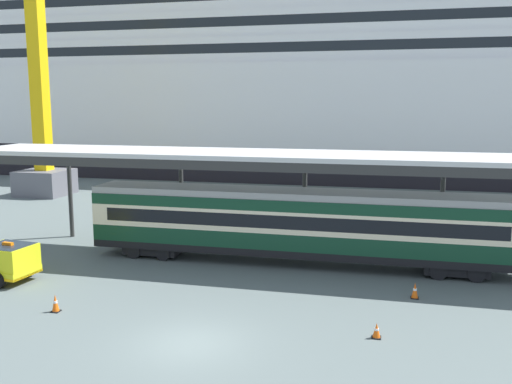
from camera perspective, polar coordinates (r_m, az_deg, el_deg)
The scene contains 7 objects.
ground_plane at distance 21.74m, azimuth -6.70°, elevation -15.01°, with size 400.00×400.00×0.00m, color #54605F.
cruise_ship at distance 71.17m, azimuth 19.49°, elevation 10.64°, with size 168.56×23.76×32.86m.
platform_canopy at distance 30.72m, azimuth 4.35°, elevation 3.44°, with size 38.86×5.39×6.10m.
train_carriage at distance 30.85m, azimuth 4.15°, elevation -3.16°, with size 23.13×2.81×4.11m.
traffic_cone_near at distance 26.97m, azimuth 15.82°, elevation -9.61°, with size 0.36×0.36×0.74m.
traffic_cone_mid at distance 22.42m, azimuth 12.14°, elevation -13.59°, with size 0.36×0.36×0.59m.
traffic_cone_far at distance 25.88m, azimuth -19.69°, elevation -10.58°, with size 0.36×0.36×0.77m.
Camera 1 is at (6.98, -18.57, 8.89)m, focal length 39.42 mm.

